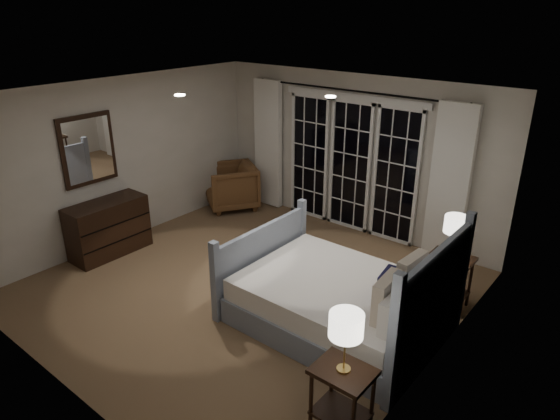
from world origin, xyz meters
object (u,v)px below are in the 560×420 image
Objects in this scene: armchair at (231,186)px; lamp_left at (346,326)px; bed at (340,301)px; nightstand_left at (342,391)px; dresser at (108,228)px; nightstand_right at (449,274)px; lamp_right at (456,225)px.

lamp_left is at bearing -2.20° from armchair.
bed reaches higher than nightstand_left.
nightstand_left is 1.17× the size of lamp_left.
nightstand_left is 4.53m from dresser.
nightstand_right is at bearing 22.05° from dresser.
bed is at bearing -123.63° from lamp_right.
dresser is (-4.43, -1.79, -0.03)m from nightstand_right.
nightstand_right is at bearing 24.80° from armchair.
dresser is (-0.13, -2.44, 0.01)m from armchair.
bed is 1.98× the size of dresser.
armchair is at bearing 152.52° from bed.
nightstand_left is 2.47m from nightstand_right.
nightstand_left is 0.74× the size of armchair.
nightstand_left is at bearing -88.70° from nightstand_right.
lamp_right reaches higher than nightstand_left.
lamp_left reaches higher than armchair.
bed reaches higher than dresser.
bed is 3.70m from dresser.
lamp_left is at bearing -56.91° from bed.
nightstand_left is 0.97× the size of nightstand_right.
bed is 1.60m from lamp_right.
nightstand_left is at bearing -88.70° from lamp_right.
nightstand_right is 0.58× the size of dresser.
nightstand_right reaches higher than nightstand_left.
dresser is at bearing -157.95° from lamp_right.
bed is 3.42× the size of nightstand_right.
lamp_left is 4.58m from dresser.
lamp_left reaches higher than nightstand_right.
dresser is (-4.48, 0.67, -0.68)m from lamp_left.
lamp_left reaches higher than nightstand_left.
lamp_right is (-0.06, 2.47, 0.66)m from nightstand_left.
armchair is (-3.51, 1.83, 0.07)m from bed.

